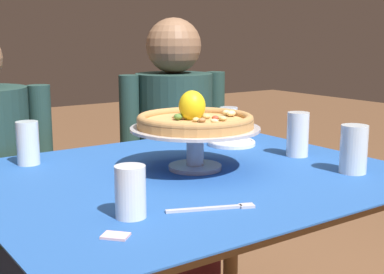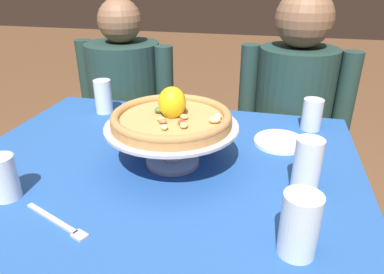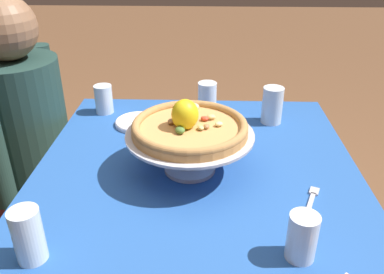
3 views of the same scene
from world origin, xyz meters
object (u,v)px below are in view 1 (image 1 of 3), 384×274
object	(u,v)px
water_glass_front_left	(130,195)
diner_right	(174,168)
water_glass_side_right	(298,137)
sugar_packet	(116,236)
pizza	(195,119)
pizza_stand	(195,138)
water_glass_front_right	(353,153)
dinner_fork	(216,208)
water_glass_back_left	(28,145)
side_plate	(232,143)
water_glass_back_right	(229,123)

from	to	relation	value
water_glass_front_left	diner_right	size ratio (longest dim) A/B	0.09
water_glass_side_right	sugar_packet	xyz separation A→B (m)	(-0.78, -0.29, -0.06)
pizza	water_glass_front_left	distance (m)	0.44
pizza_stand	water_glass_side_right	world-z (taller)	water_glass_side_right
water_glass_front_left	diner_right	bearing A→B (deg)	52.35
water_glass_front_right	water_glass_side_right	xyz separation A→B (m)	(0.03, 0.23, 0.00)
water_glass_front_right	diner_right	world-z (taller)	diner_right
dinner_fork	sugar_packet	bearing A→B (deg)	-175.57
sugar_packet	diner_right	bearing A→B (deg)	51.83
water_glass_front_right	water_glass_back_left	bearing A→B (deg)	139.05
side_plate	pizza	bearing A→B (deg)	-146.11
water_glass_back_left	side_plate	bearing A→B (deg)	-10.73
water_glass_back_right	water_glass_side_right	size ratio (longest dim) A/B	0.78
water_glass_back_right	water_glass_back_left	size ratio (longest dim) A/B	0.85
water_glass_side_right	sugar_packet	world-z (taller)	water_glass_side_right
water_glass_front_left	water_glass_side_right	world-z (taller)	water_glass_side_right
water_glass_front_right	diner_right	distance (m)	0.96
water_glass_side_right	water_glass_back_left	distance (m)	0.82
pizza	water_glass_front_left	world-z (taller)	pizza
water_glass_front_right	side_plate	world-z (taller)	water_glass_front_right
water_glass_front_left	water_glass_back_left	distance (m)	0.58
water_glass_back_right	sugar_packet	xyz separation A→B (m)	(-0.82, -0.68, -0.05)
water_glass_front_right	sugar_packet	size ratio (longest dim) A/B	2.67
water_glass_front_right	side_plate	xyz separation A→B (m)	(-0.04, 0.48, -0.05)
pizza_stand	diner_right	size ratio (longest dim) A/B	0.30
water_glass_side_right	dinner_fork	bearing A→B (deg)	-153.19
pizza_stand	pizza	distance (m)	0.05
water_glass_front_left	water_glass_side_right	distance (m)	0.73
side_plate	water_glass_front_right	bearing A→B (deg)	-85.69
water_glass_front_left	side_plate	world-z (taller)	water_glass_front_left
water_glass_front_right	water_glass_back_left	xyz separation A→B (m)	(-0.70, 0.61, 0.00)
water_glass_back_left	water_glass_back_right	bearing A→B (deg)	1.28
water_glass_back_left	sugar_packet	xyz separation A→B (m)	(-0.05, -0.66, -0.06)
pizza_stand	diner_right	distance (m)	0.79
water_glass_front_right	dinner_fork	bearing A→B (deg)	-176.37
side_plate	sugar_packet	bearing A→B (deg)	-143.32
water_glass_back_left	dinner_fork	size ratio (longest dim) A/B	0.67
sugar_packet	water_glass_front_right	bearing A→B (deg)	3.90
pizza	diner_right	world-z (taller)	diner_right
diner_right	water_glass_front_left	bearing A→B (deg)	-127.65
water_glass_front_right	water_glass_back_right	distance (m)	0.63
pizza_stand	water_glass_front_left	bearing A→B (deg)	-143.65
sugar_packet	diner_right	world-z (taller)	diner_right
water_glass_back_left	side_plate	xyz separation A→B (m)	(0.67, -0.13, -0.05)
pizza	water_glass_back_right	bearing A→B (deg)	40.75
pizza	water_glass_side_right	size ratio (longest dim) A/B	2.36
pizza_stand	water_glass_front_right	size ratio (longest dim) A/B	2.74
pizza	side_plate	size ratio (longest dim) A/B	2.00
pizza	water_glass_front_left	xyz separation A→B (m)	(-0.34, -0.25, -0.09)
pizza	sugar_packet	world-z (taller)	pizza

